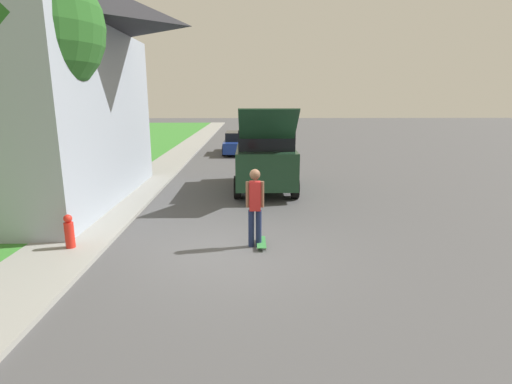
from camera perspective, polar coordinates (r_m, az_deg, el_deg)
name	(u,v)px	position (r m, az deg, el deg)	size (l,w,h in m)	color
ground_plane	(226,252)	(8.91, -4.27, -8.58)	(120.00, 120.00, 0.00)	#49494C
lawn	(15,190)	(16.92, -31.19, 0.19)	(10.00, 80.00, 0.08)	#387F2D
sidewalk	(137,190)	(15.19, -16.69, 0.32)	(1.80, 80.00, 0.10)	gray
lawn_tree_near	(32,28)	(11.65, -29.38, 19.75)	(3.38, 3.38, 6.60)	brown
suv_parked	(265,156)	(14.62, 1.27, 5.17)	(2.17, 5.17, 3.02)	#193823
car_down_street	(239,143)	(24.58, -2.44, 7.03)	(1.90, 4.20, 1.31)	navy
skateboarder	(255,204)	(8.92, -0.15, -1.68)	(0.41, 0.24, 1.79)	#192347
skateboard	(261,242)	(9.22, 0.76, -7.22)	(0.22, 0.78, 0.10)	#337F3D
fire_hydrant	(69,232)	(9.67, -25.12, -5.16)	(0.20, 0.20, 0.75)	red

